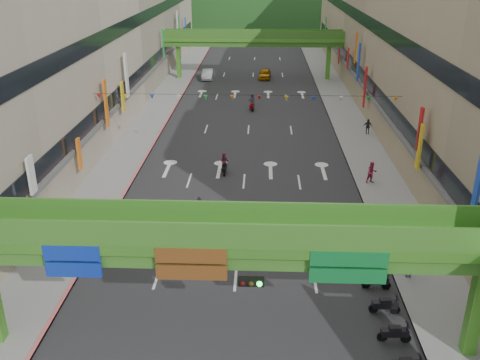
{
  "coord_description": "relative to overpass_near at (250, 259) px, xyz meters",
  "views": [
    {
      "loc": [
        1.31,
        -14.08,
        17.06
      ],
      "look_at": [
        0.0,
        18.0,
        3.5
      ],
      "focal_mm": 40.0,
      "sensor_mm": 36.0,
      "label": 1
    }
  ],
  "objects": [
    {
      "name": "pedestrian_blue",
      "position": [
        8.87,
        6.77,
        -4.42
      ],
      "size": [
        0.75,
        0.5,
        1.57
      ],
      "primitive_type": "imported",
      "rotation": [
        0.0,
        0.0,
        3.19
      ],
      "color": "#30424D",
      "rests_on": "ground"
    },
    {
      "name": "car_yellow",
      "position": [
        0.84,
        60.02,
        -4.49
      ],
      "size": [
        1.96,
        4.32,
        1.44
      ],
      "primitive_type": "imported",
      "rotation": [
        0.0,
        0.0,
        -0.06
      ],
      "color": "#BA7309",
      "rests_on": "ground"
    },
    {
      "name": "car_silver",
      "position": [
        -7.63,
        59.23,
        -4.47
      ],
      "size": [
        1.65,
        4.47,
        1.46
      ],
      "primitive_type": "imported",
      "rotation": [
        0.0,
        0.0,
        0.02
      ],
      "color": "#9A9AA1",
      "rests_on": "ground"
    },
    {
      "name": "overpass_near",
      "position": [
        0.0,
        0.0,
        0.0
      ],
      "size": [
        28.0,
        12.27,
        7.1
      ],
      "color": "#4C9E2D",
      "rests_on": "ground"
    },
    {
      "name": "building_row_left",
      "position": [
        -19.86,
        44.62,
        4.25
      ],
      "size": [
        12.8,
        95.0,
        19.0
      ],
      "color": "#9E937F",
      "rests_on": "ground"
    },
    {
      "name": "overpass_far",
      "position": [
        -0.93,
        59.62,
        0.2
      ],
      "size": [
        28.0,
        2.2,
        7.1
      ],
      "color": "#4C9E2D",
      "rests_on": "ground"
    },
    {
      "name": "curb_right",
      "position": [
        8.17,
        44.62,
        -5.12
      ],
      "size": [
        0.2,
        140.0,
        0.18
      ],
      "primitive_type": "cube",
      "color": "gray",
      "rests_on": "ground"
    },
    {
      "name": "road_slab",
      "position": [
        -0.93,
        44.62,
        -5.2
      ],
      "size": [
        18.0,
        140.0,
        0.02
      ],
      "primitive_type": "cube",
      "color": "#28282B",
      "rests_on": "ground"
    },
    {
      "name": "sidewalk_left",
      "position": [
        -11.93,
        44.62,
        -5.13
      ],
      "size": [
        4.0,
        140.0,
        0.15
      ],
      "primitive_type": "cube",
      "color": "gray",
      "rests_on": "ground"
    },
    {
      "name": "curb_left",
      "position": [
        -10.03,
        44.62,
        -5.12
      ],
      "size": [
        0.2,
        140.0,
        0.18
      ],
      "primitive_type": "cube",
      "color": "#CC5959",
      "rests_on": "ground"
    },
    {
      "name": "building_row_right",
      "position": [
        18.0,
        44.62,
        4.25
      ],
      "size": [
        12.8,
        95.0,
        19.0
      ],
      "color": "gray",
      "rests_on": "ground"
    },
    {
      "name": "parked_scooter_row",
      "position": [
        6.87,
        4.62,
        -4.68
      ],
      "size": [
        1.6,
        11.55,
        1.08
      ],
      "color": "black",
      "rests_on": "ground"
    },
    {
      "name": "hill_left",
      "position": [
        -15.93,
        154.62,
        -5.21
      ],
      "size": [
        168.0,
        140.0,
        112.0
      ],
      "primitive_type": "ellipsoid",
      "color": "#1C4419",
      "rests_on": "ground"
    },
    {
      "name": "hill_right",
      "position": [
        24.07,
        174.62,
        -5.21
      ],
      "size": [
        208.0,
        176.0,
        128.0
      ],
      "primitive_type": "ellipsoid",
      "color": "#1C4419",
      "rests_on": "ground"
    },
    {
      "name": "bunting_string",
      "position": [
        -0.93,
        24.62,
        0.75
      ],
      "size": [
        26.0,
        0.36,
        0.47
      ],
      "color": "black",
      "rests_on": "ground"
    },
    {
      "name": "scooter_rider_left",
      "position": [
        -3.66,
        12.62,
        -4.08
      ],
      "size": [
        1.1,
        1.6,
        2.22
      ],
      "color": "gray",
      "rests_on": "ground"
    },
    {
      "name": "scooter_rider_mid",
      "position": [
        -2.63,
        22.21,
        -4.26
      ],
      "size": [
        0.76,
        1.6,
        1.87
      ],
      "color": "black",
      "rests_on": "ground"
    },
    {
      "name": "pedestrian_red",
      "position": [
        9.29,
        20.42,
        -4.32
      ],
      "size": [
        1.02,
        0.89,
        1.76
      ],
      "primitive_type": "imported",
      "rotation": [
        0.0,
        0.0,
        0.3
      ],
      "color": "#9A223F",
      "rests_on": "ground"
    },
    {
      "name": "pedestrian_dark",
      "position": [
        11.27,
        33.28,
        -4.43
      ],
      "size": [
        0.93,
        0.42,
        1.55
      ],
      "primitive_type": "imported",
      "rotation": [
        0.0,
        0.0,
        -0.05
      ],
      "color": "#22232B",
      "rests_on": "ground"
    },
    {
      "name": "scooter_rider_far",
      "position": [
        -0.71,
        42.22,
        -4.18
      ],
      "size": [
        0.91,
        1.59,
        2.03
      ],
      "color": "#780006",
      "rests_on": "ground"
    },
    {
      "name": "sidewalk_right",
      "position": [
        10.07,
        44.62,
        -5.13
      ],
      "size": [
        4.0,
        140.0,
        0.15
      ],
      "primitive_type": "cube",
      "color": "gray",
      "rests_on": "ground"
    }
  ]
}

